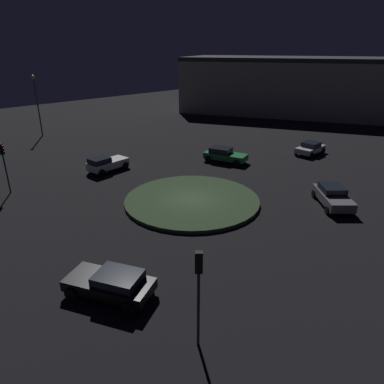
{
  "coord_description": "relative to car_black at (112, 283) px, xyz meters",
  "views": [
    {
      "loc": [
        -17.93,
        -18.39,
        11.52
      ],
      "look_at": [
        0.0,
        0.0,
        0.85
      ],
      "focal_mm": 33.02,
      "sensor_mm": 36.0,
      "label": 1
    }
  ],
  "objects": [
    {
      "name": "ground_plane",
      "position": [
        10.8,
        5.42,
        -0.74
      ],
      "size": [
        117.24,
        117.24,
        0.0
      ],
      "primitive_type": "plane",
      "color": "black"
    },
    {
      "name": "roundabout_island",
      "position": [
        10.8,
        5.42,
        -0.6
      ],
      "size": [
        10.68,
        10.68,
        0.29
      ],
      "primitive_type": "cylinder",
      "color": "#2D4228",
      "rests_on": "ground_plane"
    },
    {
      "name": "car_black",
      "position": [
        0.0,
        0.0,
        0.0
      ],
      "size": [
        3.63,
        4.74,
        1.38
      ],
      "rotation": [
        0.0,
        0.0,
        2.03
      ],
      "color": "black",
      "rests_on": "ground_plane"
    },
    {
      "name": "car_grey",
      "position": [
        18.22,
        -2.62,
        0.02
      ],
      "size": [
        4.37,
        4.41,
        1.49
      ],
      "rotation": [
        0.0,
        0.0,
        3.94
      ],
      "color": "slate",
      "rests_on": "ground_plane"
    },
    {
      "name": "car_white",
      "position": [
        9.98,
        16.66,
        0.05
      ],
      "size": [
        4.15,
        2.3,
        1.53
      ],
      "rotation": [
        0.0,
        0.0,
        0.1
      ],
      "color": "white",
      "rests_on": "ground_plane"
    },
    {
      "name": "car_green",
      "position": [
        20.58,
        10.51,
        0.05
      ],
      "size": [
        3.12,
        4.81,
        1.51
      ],
      "rotation": [
        0.0,
        0.0,
        -1.27
      ],
      "color": "#1E7238",
      "rests_on": "ground_plane"
    },
    {
      "name": "car_silver",
      "position": [
        29.84,
        5.56,
        -0.02
      ],
      "size": [
        3.82,
        2.08,
        1.39
      ],
      "rotation": [
        0.0,
        0.0,
        3.14
      ],
      "color": "silver",
      "rests_on": "ground_plane"
    },
    {
      "name": "traffic_light_northwest",
      "position": [
        1.14,
        17.52,
        2.27
      ],
      "size": [
        0.38,
        0.39,
        4.24
      ],
      "rotation": [
        0.0,
        0.0,
        -0.9
      ],
      "color": "#2D2D2D",
      "rests_on": "ground_plane"
    },
    {
      "name": "traffic_light_southwest",
      "position": [
        0.86,
        -5.14,
        2.44
      ],
      "size": [
        0.38,
        0.39,
        4.49
      ],
      "rotation": [
        0.0,
        0.0,
        0.82
      ],
      "color": "#2D2D2D",
      "rests_on": "ground_plane"
    },
    {
      "name": "streetlamp_north",
      "position": [
        11.67,
        36.0,
        4.27
      ],
      "size": [
        0.48,
        0.48,
        8.0
      ],
      "color": "#4C4C51",
      "rests_on": "ground_plane"
    },
    {
      "name": "store_building",
      "position": [
        52.64,
        21.42,
        4.1
      ],
      "size": [
        31.3,
        42.23,
        9.68
      ],
      "rotation": [
        0.0,
        0.0,
        2.03
      ],
      "color": "#ADA893",
      "rests_on": "ground_plane"
    }
  ]
}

